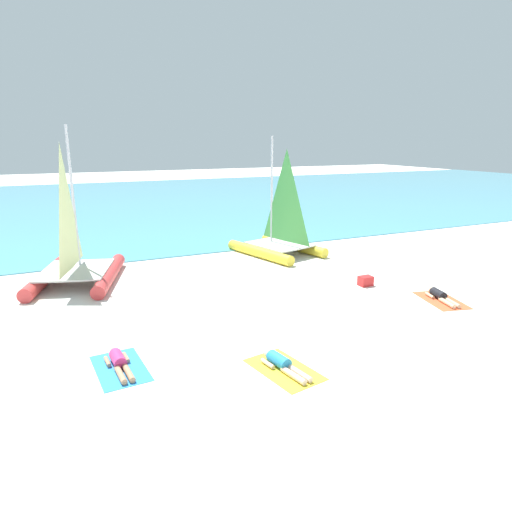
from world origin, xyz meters
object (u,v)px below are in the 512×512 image
towel_left (120,368)px  sunbather_right (440,296)px  sunbather_left (119,362)px  cooler_box (366,281)px  sailboat_red (75,261)px  sunbather_middle (282,363)px  towel_middle (284,369)px  sailboat_yellow (279,237)px  towel_right (441,300)px

towel_left → sunbather_right: sunbather_right is taller
towel_left → sunbather_left: (-0.00, 0.07, 0.13)m
sunbather_right → cooler_box: bearing=134.0°
sunbather_right → sailboat_red: bearing=161.2°
sunbather_right → sunbather_middle: bearing=-150.7°
towel_middle → sunbather_right: (7.06, 2.03, 0.13)m
sunbather_right → sailboat_yellow: bearing=118.7°
sailboat_yellow → sunbather_right: sailboat_yellow is taller
sunbather_middle → towel_left: bearing=144.8°
towel_middle → sunbather_right: size_ratio=1.22×
sunbather_middle → sunbather_right: bearing=5.0°
sunbather_left → towel_middle: bearing=-30.6°
sailboat_red → towel_middle: bearing=-49.3°
towel_left → sailboat_red: bearing=93.7°
sailboat_yellow → towel_right: size_ratio=2.85×
towel_middle → sunbather_middle: bearing=100.6°
sailboat_yellow → towel_right: 8.22m
sunbather_left → towel_middle: sunbather_left is taller
sunbather_left → sunbather_right: 10.57m
sailboat_red → sunbather_middle: (3.97, -9.02, -0.73)m
sunbather_middle → sailboat_yellow: bearing=52.5°
towel_right → cooler_box: size_ratio=3.80×
towel_middle → sunbather_middle: 0.14m
sailboat_red → sunbather_right: size_ratio=3.72×
sailboat_yellow → towel_middle: (-4.97, -9.88, -0.80)m
towel_middle → towel_right: bearing=15.6°
sunbather_right → cooler_box: cooler_box is taller
sailboat_yellow → sunbather_left: bearing=-151.5°
sailboat_red → cooler_box: sailboat_red is taller
cooler_box → towel_left: bearing=-163.9°
towel_right → sunbather_left: bearing=-178.7°
sunbather_middle → sunbather_right: 7.34m
sailboat_yellow → cooler_box: size_ratio=10.84×
towel_right → cooler_box: bearing=119.2°
sunbather_left → towel_left: bearing=-90.0°
sunbather_middle → towel_right: 7.31m
towel_left → cooler_box: cooler_box is taller
sailboat_red → cooler_box: (9.70, -4.76, -0.68)m
towel_left → sunbather_middle: (3.49, -1.60, 0.13)m
sunbather_left → sunbather_right: (10.57, 0.30, 0.00)m
sunbather_middle → sunbather_left: bearing=143.9°
sailboat_red → sailboat_yellow: size_ratio=1.07×
sailboat_red → towel_right: sailboat_red is taller
sailboat_red → sunbather_left: (0.47, -7.35, -0.73)m
towel_left → towel_right: 10.55m
sailboat_red → towel_right: 13.15m
sailboat_red → towel_left: 7.49m
sailboat_red → towel_left: (0.48, -7.42, -0.86)m
sailboat_yellow → sunbather_left: size_ratio=3.46×
sailboat_red → sailboat_yellow: sailboat_red is taller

